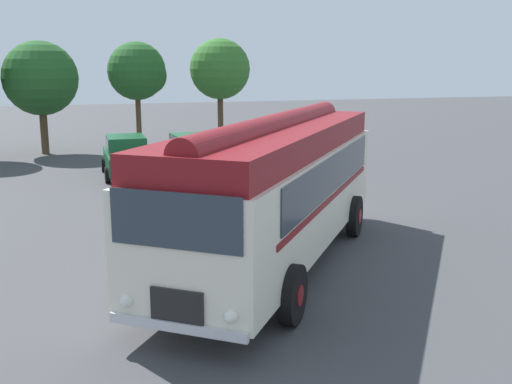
# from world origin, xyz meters

# --- Properties ---
(ground_plane) EXTENTS (120.00, 120.00, 0.00)m
(ground_plane) POSITION_xyz_m (0.00, 0.00, 0.00)
(ground_plane) COLOR #3D3D3F
(vintage_bus) EXTENTS (8.11, 9.47, 3.49)m
(vintage_bus) POSITION_xyz_m (0.78, -0.32, 1.89)
(vintage_bus) COLOR silver
(vintage_bus) RESTS_ON ground
(car_near_left) EXTENTS (2.02, 4.23, 1.66)m
(car_near_left) POSITION_xyz_m (-1.28, 12.20, 0.85)
(car_near_left) COLOR #144C28
(car_near_left) RESTS_ON ground
(car_mid_left) EXTENTS (2.12, 4.28, 1.66)m
(car_mid_left) POSITION_xyz_m (1.46, 11.82, 0.85)
(car_mid_left) COLOR #144C28
(car_mid_left) RESTS_ON ground
(tree_centre) EXTENTS (3.78, 3.78, 5.77)m
(tree_centre) POSITION_xyz_m (-4.76, 20.08, 3.79)
(tree_centre) COLOR #4C3823
(tree_centre) RESTS_ON ground
(tree_right_of_centre) EXTENTS (3.10, 3.04, 5.75)m
(tree_right_of_centre) POSITION_xyz_m (0.29, 19.40, 4.17)
(tree_right_of_centre) COLOR #4C3823
(tree_right_of_centre) RESTS_ON ground
(tree_far_right) EXTENTS (3.21, 3.21, 5.94)m
(tree_far_right) POSITION_xyz_m (4.38, 18.52, 4.32)
(tree_far_right) COLOR #4C3823
(tree_far_right) RESTS_ON ground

